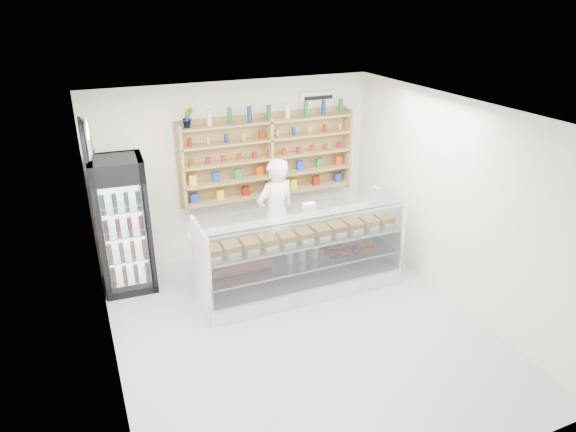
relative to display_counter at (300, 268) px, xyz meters
name	(u,v)px	position (x,y,z in m)	size (l,w,h in m)	color
room	(302,232)	(-0.41, -0.93, 1.05)	(5.00, 5.00, 5.00)	#AFAFB4
display_counter	(300,268)	(0.00, 0.00, 0.00)	(2.92, 0.87, 1.27)	white
shop_worker	(276,215)	(-0.08, 0.74, 0.55)	(0.65, 0.43, 1.79)	white
drinks_cooler	(124,225)	(-2.26, 1.06, 0.64)	(0.75, 0.73, 1.97)	black
wall_shelving	(269,158)	(0.09, 1.41, 1.24)	(2.84, 0.28, 1.33)	tan
potted_plant	(188,117)	(-1.16, 1.41, 1.99)	(0.16, 0.13, 0.30)	#1E6626
security_mirror	(87,140)	(-2.58, 0.27, 2.10)	(0.15, 0.50, 0.50)	silver
wall_sign	(318,98)	(0.99, 1.54, 2.10)	(0.62, 0.03, 0.20)	white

